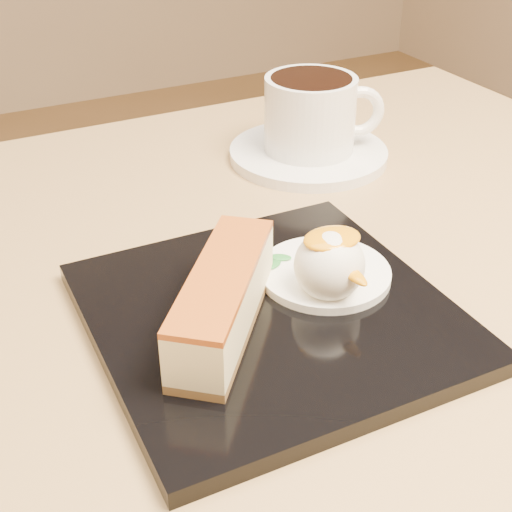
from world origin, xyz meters
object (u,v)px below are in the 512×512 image
cheesecake (223,300)px  table (331,474)px  dessert_plate (270,315)px  saucer (308,153)px  ice_cream_scoop (329,265)px  coffee_cup (312,113)px

cheesecake → table: bearing=-56.4°
cheesecake → dessert_plate: bearing=-42.4°
table → saucer: (0.11, 0.23, 0.16)m
table → ice_cream_scoop: 0.19m
cheesecake → saucer: 0.29m
dessert_plate → cheesecake: size_ratio=1.79×
table → cheesecake: bearing=174.2°
table → coffee_cup: size_ratio=7.20×
cheesecake → coffee_cup: 0.29m
dessert_plate → ice_cream_scoop: (0.04, -0.01, 0.03)m
saucer → coffee_cup: (0.00, -0.00, 0.04)m
ice_cream_scoop → dessert_plate: bearing=172.9°
table → cheesecake: (-0.08, 0.01, 0.19)m
dessert_plate → saucer: 0.26m
table → cheesecake: size_ratio=6.52×
table → coffee_cup: 0.32m
table → ice_cream_scoop: ice_cream_scoop is taller
ice_cream_scoop → cheesecake: bearing=-180.0°
dessert_plate → saucer: bearing=54.0°
table → dessert_plate: 0.17m
table → dessert_plate: dessert_plate is taller
dessert_plate → cheesecake: bearing=-171.9°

